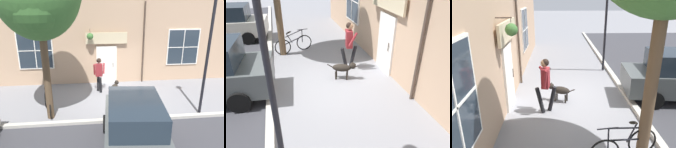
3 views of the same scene
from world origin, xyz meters
The scene contains 6 objects.
ground_plane centered at (0.00, 0.00, 0.00)m, with size 90.00×90.00×0.00m, color gray.
storefront_facade centered at (-2.34, -0.02, 2.52)m, with size 0.95×18.00×5.05m.
pedestrian_walking centered at (-0.94, -1.01, 1.09)m, with size 0.69×0.60×1.78m.
dog_on_leash centered at (-0.51, -0.26, 0.42)m, with size 0.99×0.51×0.66m.
leaning_bicycle centered at (0.92, -3.26, 0.38)m, with size 1.68×0.49×1.01m.
street_lamp centered at (1.72, 3.02, 3.27)m, with size 0.32×0.32×5.03m.
Camera 3 is at (-0.58, -7.29, 3.60)m, focal length 35.00 mm.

